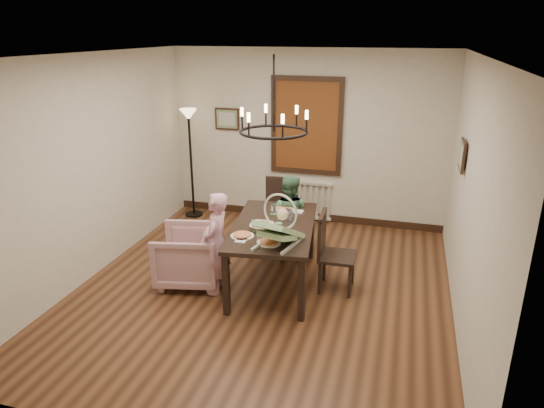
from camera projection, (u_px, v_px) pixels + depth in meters
The scene contains 17 objects.
room_shell at pixel (271, 173), 5.90m from camera, with size 4.51×5.00×2.81m.
dining_table at pixel (274, 231), 5.95m from camera, with size 1.18×1.82×0.80m.
chair_far at pixel (278, 214), 7.07m from camera, with size 0.45×0.45×1.03m, color black, non-canonical shape.
chair_right at pixel (338, 252), 5.89m from camera, with size 0.44×0.44×1.00m, color black, non-canonical shape.
armchair at pixel (189, 256), 6.11m from camera, with size 0.78×0.80×0.73m, color #C999A1.
elderly_woman at pixel (217, 252), 5.84m from camera, with size 0.39×0.25×1.06m, color #C98EA6.
seated_man at pixel (288, 225), 6.70m from camera, with size 0.49×0.38×1.01m, color #4B7E59.
baby_bouncer at pixel (279, 228), 5.32m from camera, with size 0.44×0.61×0.40m, color #A8DA96, non-canonical shape.
salad_bowl at pixel (262, 226), 5.77m from camera, with size 0.33×0.33×0.08m, color white.
pizza_platter at pixel (264, 226), 5.83m from camera, with size 0.30×0.30×0.04m, color tan.
drinking_glass at pixel (290, 216), 5.98m from camera, with size 0.08×0.08×0.16m, color silver.
window_blinds at pixel (306, 126), 7.72m from camera, with size 1.00×0.03×1.40m, color brown.
radiator at pixel (305, 200), 8.16m from camera, with size 0.92×0.12×0.62m, color silver, non-canonical shape.
picture_back at pixel (227, 119), 8.06m from camera, with size 0.42×0.03×0.36m, color black.
picture_right at pixel (462, 155), 5.73m from camera, with size 0.42×0.03×0.36m, color black.
floor_lamp at pixel (191, 165), 8.16m from camera, with size 0.30×0.30×1.80m, color black, non-canonical shape.
chandelier at pixel (274, 132), 5.54m from camera, with size 0.80×0.80×0.04m, color black.
Camera 1 is at (1.56, -5.09, 3.05)m, focal length 32.00 mm.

